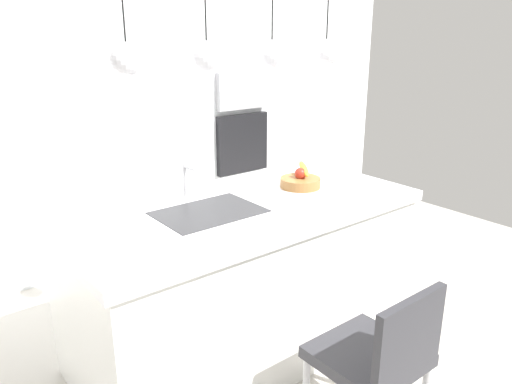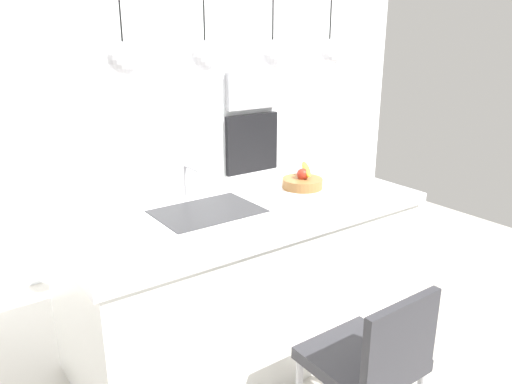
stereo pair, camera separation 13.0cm
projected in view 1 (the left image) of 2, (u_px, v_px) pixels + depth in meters
The scene contains 13 objects.
floor at pixel (244, 346), 3.12m from camera, with size 6.60×6.60×0.00m, color #BCB7AD.
back_wall at pixel (118, 108), 3.95m from camera, with size 6.00×0.10×2.60m, color white.
kitchen_island at pixel (243, 278), 2.97m from camera, with size 2.04×1.00×0.95m.
sink_basin at pixel (209, 213), 2.70m from camera, with size 0.56×0.40×0.02m, color #2D2D30.
faucet at pixel (188, 178), 2.81m from camera, with size 0.02×0.17×0.22m.
fruit_bowl at pixel (301, 181), 3.12m from camera, with size 0.25×0.25×0.16m.
microwave at pixel (241, 90), 4.57m from camera, with size 0.54×0.08×0.34m, color #9E9EA3.
oven at pixel (242, 143), 4.73m from camera, with size 0.56×0.08×0.56m, color black.
chair_near at pixel (379, 355), 2.27m from camera, with size 0.46×0.45×0.83m.
pendant_light_left at pixel (127, 59), 2.20m from camera, with size 0.15×0.15×0.75m.
pendant_light_center_left at pixel (207, 56), 2.45m from camera, with size 0.15×0.15×0.75m.
pendant_light_center_right at pixel (272, 54), 2.70m from camera, with size 0.15×0.15×0.75m.
pendant_light_right at pixel (326, 52), 2.95m from camera, with size 0.15×0.15×0.75m.
Camera 1 is at (-1.59, -2.14, 1.89)m, focal length 34.79 mm.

